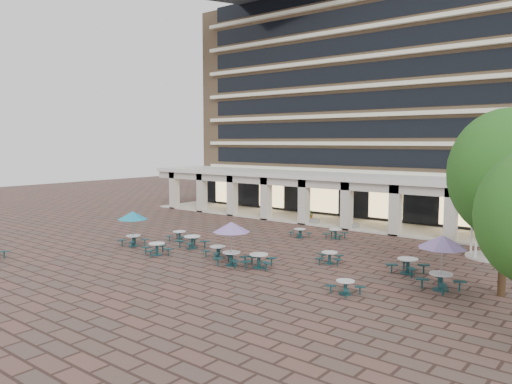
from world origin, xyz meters
TOP-DOWN VIEW (x-y plane):
  - ground at (0.00, 0.00)m, footprint 120.00×120.00m
  - apartment_building at (0.00, 25.47)m, footprint 40.00×15.50m
  - retail_arcade at (0.00, 14.80)m, footprint 42.00×6.60m
  - picnic_table_1 at (-2.83, -3.68)m, footprint 2.14×2.14m
  - picnic_table_2 at (4.33, -2.13)m, footprint 2.24×2.24m
  - picnic_table_3 at (10.65, -3.43)m, footprint 1.73×1.73m
  - picnic_table_4 at (-6.29, -2.88)m, footprint 2.11×2.11m
  - picnic_table_5 at (-5.11, 0.37)m, footprint 1.90×1.90m
  - picnic_table_6 at (2.69, -2.66)m, footprint 2.23×2.23m
  - picnic_table_7 at (11.52, 2.07)m, footprint 2.11×2.11m
  - picnic_table_8 at (-2.58, -0.78)m, footprint 2.12×2.12m
  - picnic_table_9 at (0.74, -1.77)m, footprint 1.85×1.85m
  - picnic_table_10 at (7.00, 1.32)m, footprint 1.95×1.95m
  - picnic_table_11 at (14.00, 0.09)m, footprint 2.36×2.36m
  - picnic_table_12 at (1.06, 7.02)m, footprint 1.81×1.81m
  - picnic_table_13 at (3.42, 8.30)m, footprint 1.80×1.80m
  - gazebo at (14.18, 8.92)m, footprint 3.41×3.41m
  - tree_east_a at (16.56, 0.95)m, footprint 5.31×5.31m
  - planter_left at (-1.72, 12.90)m, footprint 1.50×0.77m
  - planter_right at (2.15, 12.90)m, footprint 1.50×0.70m

SIDE VIEW (x-z plane):
  - ground at x=0.00m, z-range 0.00..0.00m
  - picnic_table_3 at x=10.65m, z-range 0.06..0.73m
  - picnic_table_12 at x=1.06m, z-range 0.07..0.74m
  - picnic_table_10 at x=7.00m, z-range 0.07..0.78m
  - picnic_table_5 at x=-5.11m, z-range 0.07..0.79m
  - picnic_table_13 at x=3.42m, z-range 0.07..0.80m
  - picnic_table_9 at x=0.74m, z-range 0.07..0.81m
  - picnic_table_1 at x=-2.83m, z-range 0.08..0.86m
  - picnic_table_2 at x=4.33m, z-range 0.08..0.90m
  - picnic_table_8 at x=-2.58m, z-range 0.08..0.92m
  - planter_left at x=-1.72m, z-range -0.12..1.13m
  - picnic_table_7 at x=11.52m, z-range 0.08..0.93m
  - planter_right at x=2.15m, z-range -0.10..1.23m
  - picnic_table_4 at x=-6.29m, z-range 0.85..3.29m
  - picnic_table_6 at x=2.69m, z-range 0.90..3.48m
  - picnic_table_11 at x=14.00m, z-range 0.95..3.67m
  - gazebo at x=14.18m, z-range 0.81..3.98m
  - retail_arcade at x=0.00m, z-range 0.80..5.20m
  - tree_east_a at x=16.56m, z-range 1.36..10.21m
  - apartment_building at x=0.00m, z-range 0.00..25.20m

